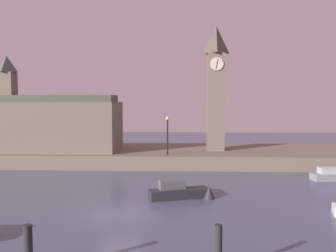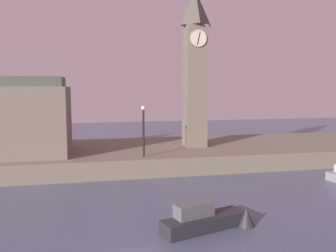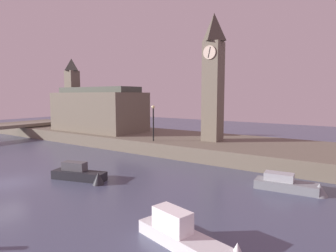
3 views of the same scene
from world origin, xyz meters
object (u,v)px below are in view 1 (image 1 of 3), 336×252
at_px(streetlamp, 167,131).
at_px(boat_barge_dark, 184,192).
at_px(mooring_post_right, 218,250).
at_px(mooring_post_left, 28,251).
at_px(parliament_hall, 56,123).
at_px(clock_tower, 216,86).

height_order(streetlamp, boat_barge_dark, streetlamp).
bearing_deg(mooring_post_right, mooring_post_left, -176.57).
bearing_deg(mooring_post_right, parliament_hall, 121.06).
bearing_deg(clock_tower, mooring_post_left, -110.04).
bearing_deg(streetlamp, boat_barge_dark, -81.59).
height_order(clock_tower, mooring_post_left, clock_tower).
xyz_separation_m(mooring_post_right, boat_barge_dark, (-1.36, 11.86, -0.60)).
relative_size(clock_tower, parliament_hall, 1.03).
xyz_separation_m(clock_tower, mooring_post_right, (-2.36, -27.42, -7.81)).
xyz_separation_m(streetlamp, boat_barge_dark, (1.70, -11.50, -3.55)).
height_order(streetlamp, mooring_post_left, streetlamp).
bearing_deg(parliament_hall, streetlamp, -14.75).
height_order(mooring_post_left, mooring_post_right, mooring_post_left).
height_order(parliament_hall, streetlamp, parliament_hall).
xyz_separation_m(mooring_post_left, boat_barge_dark, (6.46, 12.32, -0.62)).
xyz_separation_m(clock_tower, mooring_post_left, (-10.17, -27.89, -7.78)).
relative_size(clock_tower, streetlamp, 3.50).
height_order(clock_tower, mooring_post_right, clock_tower).
height_order(mooring_post_left, boat_barge_dark, mooring_post_left).
bearing_deg(parliament_hall, clock_tower, 1.92).
relative_size(streetlamp, mooring_post_right, 1.89).
distance_m(parliament_hall, mooring_post_left, 28.74).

